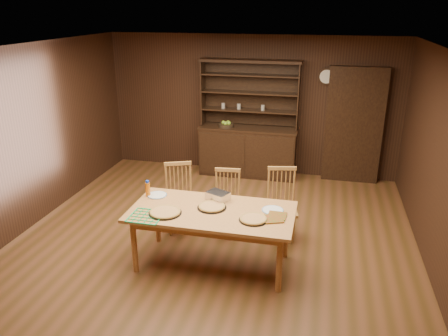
% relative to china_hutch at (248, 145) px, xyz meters
% --- Properties ---
extents(floor, '(6.00, 6.00, 0.00)m').
position_rel_china_hutch_xyz_m(floor, '(0.00, -2.75, -0.60)').
color(floor, brown).
rests_on(floor, ground).
extents(room_shell, '(6.00, 6.00, 6.00)m').
position_rel_china_hutch_xyz_m(room_shell, '(0.00, -2.75, 0.98)').
color(room_shell, white).
rests_on(room_shell, floor).
extents(china_hutch, '(1.84, 0.52, 2.17)m').
position_rel_china_hutch_xyz_m(china_hutch, '(0.00, 0.00, 0.00)').
color(china_hutch, black).
rests_on(china_hutch, floor).
extents(doorway, '(1.00, 0.18, 2.10)m').
position_rel_china_hutch_xyz_m(doorway, '(1.90, 0.15, 0.45)').
color(doorway, black).
rests_on(doorway, floor).
extents(wall_clock, '(0.30, 0.05, 0.30)m').
position_rel_china_hutch_xyz_m(wall_clock, '(1.35, 0.20, 1.30)').
color(wall_clock, black).
rests_on(wall_clock, room_shell).
extents(dining_table, '(2.00, 1.00, 0.75)m').
position_rel_china_hutch_xyz_m(dining_table, '(0.13, -3.19, 0.08)').
color(dining_table, '#CD8F47').
rests_on(dining_table, floor).
extents(chair_left, '(0.52, 0.51, 1.00)m').
position_rel_china_hutch_xyz_m(chair_left, '(-0.58, -2.36, -0.07)').
color(chair_left, '#A67939').
rests_on(chair_left, floor).
extents(chair_center, '(0.41, 0.40, 0.93)m').
position_rel_china_hutch_xyz_m(chair_center, '(0.11, -2.29, -0.10)').
color(chair_center, '#A67939').
rests_on(chair_center, floor).
extents(chair_right, '(0.49, 0.47, 1.01)m').
position_rel_china_hutch_xyz_m(chair_right, '(0.88, -2.26, -0.06)').
color(chair_right, '#A67939').
rests_on(chair_right, floor).
extents(pizza_left, '(0.39, 0.39, 0.04)m').
position_rel_china_hutch_xyz_m(pizza_left, '(-0.40, -3.39, 0.17)').
color(pizza_left, black).
rests_on(pizza_left, dining_table).
extents(pizza_right, '(0.34, 0.34, 0.04)m').
position_rel_china_hutch_xyz_m(pizza_right, '(0.66, -3.33, 0.17)').
color(pizza_right, black).
rests_on(pizza_right, dining_table).
extents(pizza_center, '(0.36, 0.36, 0.04)m').
position_rel_china_hutch_xyz_m(pizza_center, '(0.11, -3.12, 0.17)').
color(pizza_center, black).
rests_on(pizza_center, dining_table).
extents(cooling_rack, '(0.37, 0.37, 0.02)m').
position_rel_china_hutch_xyz_m(cooling_rack, '(-0.59, -3.53, 0.16)').
color(cooling_rack, '#0EB662').
rests_on(cooling_rack, dining_table).
extents(plate_left, '(0.25, 0.25, 0.02)m').
position_rel_china_hutch_xyz_m(plate_left, '(-0.68, -2.93, 0.16)').
color(plate_left, silver).
rests_on(plate_left, dining_table).
extents(plate_right, '(0.26, 0.26, 0.02)m').
position_rel_china_hutch_xyz_m(plate_right, '(0.85, -3.03, 0.16)').
color(plate_right, silver).
rests_on(plate_right, dining_table).
extents(foil_dish, '(0.33, 0.29, 0.11)m').
position_rel_china_hutch_xyz_m(foil_dish, '(0.12, -2.88, 0.21)').
color(foil_dish, white).
rests_on(foil_dish, dining_table).
extents(juice_bottle, '(0.06, 0.06, 0.22)m').
position_rel_china_hutch_xyz_m(juice_bottle, '(-0.79, -2.96, 0.26)').
color(juice_bottle, '#D6660B').
rests_on(juice_bottle, dining_table).
extents(pot_holder_a, '(0.28, 0.28, 0.02)m').
position_rel_china_hutch_xyz_m(pot_holder_a, '(0.87, -3.26, 0.16)').
color(pot_holder_a, red).
rests_on(pot_holder_a, dining_table).
extents(pot_holder_b, '(0.22, 0.22, 0.02)m').
position_rel_china_hutch_xyz_m(pot_holder_b, '(0.92, -3.17, 0.16)').
color(pot_holder_b, red).
rests_on(pot_holder_b, dining_table).
extents(fruit_bowl, '(0.29, 0.29, 0.12)m').
position_rel_china_hutch_xyz_m(fruit_bowl, '(-0.41, -0.07, 0.39)').
color(fruit_bowl, black).
rests_on(fruit_bowl, china_hutch).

